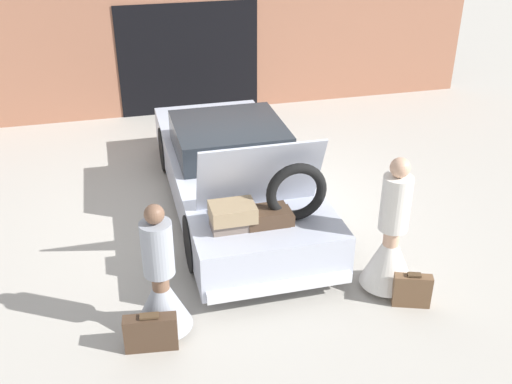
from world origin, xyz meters
TOP-DOWN VIEW (x-y plane):
  - ground_plane at (0.00, 0.00)m, footprint 40.00×40.00m
  - garage_wall_back at (0.00, 4.18)m, footprint 12.00×0.14m
  - car at (0.00, -0.02)m, footprint 1.82×4.89m
  - person_left at (-1.33, -2.50)m, footprint 0.62×0.62m
  - person_right at (1.33, -2.40)m, footprint 0.64×0.64m
  - suitcase_beside_left_person at (-1.48, -2.75)m, footprint 0.56×0.22m
  - suitcase_beside_right_person at (1.46, -2.77)m, footprint 0.44×0.26m

SIDE VIEW (x-z plane):
  - ground_plane at x=0.00m, z-range 0.00..0.00m
  - suitcase_beside_right_person at x=1.46m, z-range -0.01..0.42m
  - suitcase_beside_left_person at x=-1.48m, z-range -0.01..0.42m
  - person_left at x=-1.33m, z-range -0.23..1.33m
  - car at x=0.00m, z-range -0.29..1.41m
  - person_right at x=1.33m, z-range -0.25..1.46m
  - garage_wall_back at x=0.00m, z-range -0.01..2.79m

